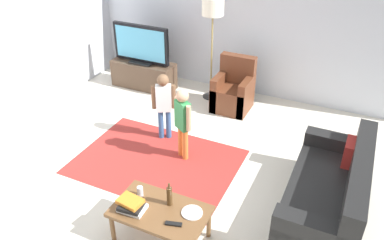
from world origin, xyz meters
The scene contains 16 objects.
ground centered at (0.00, 0.00, 0.00)m, with size 7.80×7.80×0.00m, color beige.
wall_back centered at (0.00, 3.00, 1.35)m, with size 6.00×0.12×2.70m, color silver.
area_rug centered at (-0.42, 0.34, 0.00)m, with size 2.20×1.60×0.01m, color #9E2D28.
tv_stand centered at (-1.81, 2.30, 0.24)m, with size 1.20×0.44×0.50m.
tv centered at (-1.81, 2.28, 0.85)m, with size 1.10×0.28×0.71m.
couch centered at (1.89, 0.31, 0.29)m, with size 0.80×1.80×0.86m.
armchair centered at (0.00, 2.26, 0.30)m, with size 0.60×0.60×0.90m.
floor_lamp centered at (-0.50, 2.45, 1.54)m, with size 0.36×0.36×1.78m.
child_near_tv centered at (-0.61, 0.94, 0.63)m, with size 0.32×0.21×1.05m.
child_center centered at (-0.14, 0.61, 0.64)m, with size 0.31×0.23×1.06m.
coffee_table centered at (0.31, -0.83, 0.37)m, with size 1.00×0.60×0.42m.
book_stack centered at (0.03, -0.95, 0.48)m, with size 0.30×0.24×0.12m.
bottle centered at (0.36, -0.71, 0.54)m, with size 0.06×0.06×0.28m.
tv_remote centered at (0.53, -0.95, 0.43)m, with size 0.17×0.05×0.02m, color black.
soda_can centered at (0.01, -0.73, 0.48)m, with size 0.07×0.07×0.12m, color silver.
plate centered at (0.63, -0.73, 0.43)m, with size 0.22×0.22×0.02m.
Camera 1 is at (1.87, -3.36, 3.32)m, focal length 36.28 mm.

